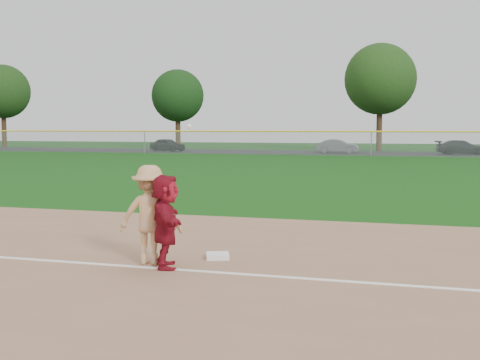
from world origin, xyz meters
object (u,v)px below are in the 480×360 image
(base_runner, at_px, (166,221))
(car_left, at_px, (168,145))
(car_right, at_px, (462,147))
(first_base, at_px, (218,256))
(car_mid, at_px, (338,146))

(base_runner, height_order, car_left, base_runner)
(car_left, bearing_deg, base_runner, -139.84)
(base_runner, xyz_separation_m, car_right, (7.92, 45.70, -0.17))
(first_base, height_order, base_runner, base_runner)
(car_mid, bearing_deg, base_runner, -178.23)
(car_left, height_order, car_mid, car_left)
(base_runner, bearing_deg, first_base, -58.78)
(base_runner, bearing_deg, car_right, -34.36)
(first_base, relative_size, base_runner, 0.26)
(car_left, bearing_deg, car_right, -72.92)
(first_base, distance_m, car_left, 49.14)
(first_base, xyz_separation_m, base_runner, (-0.60, -0.89, 0.73))
(car_right, bearing_deg, car_left, 78.05)
(first_base, xyz_separation_m, car_right, (7.31, 44.82, 0.56))
(first_base, distance_m, base_runner, 1.30)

